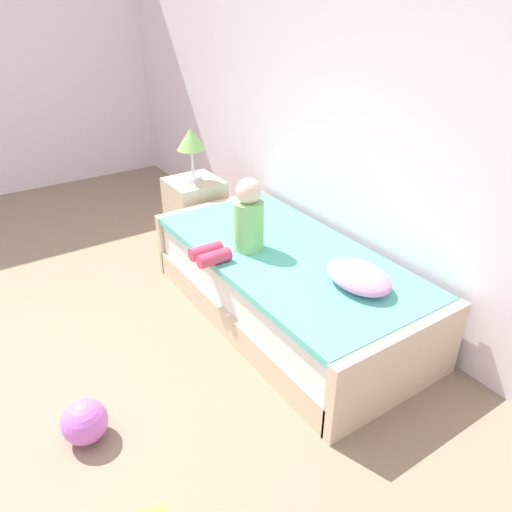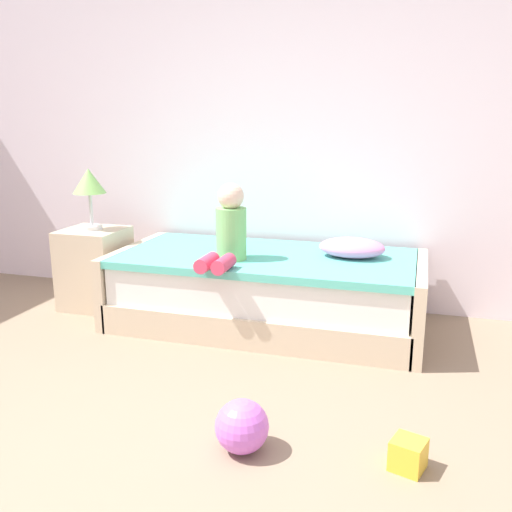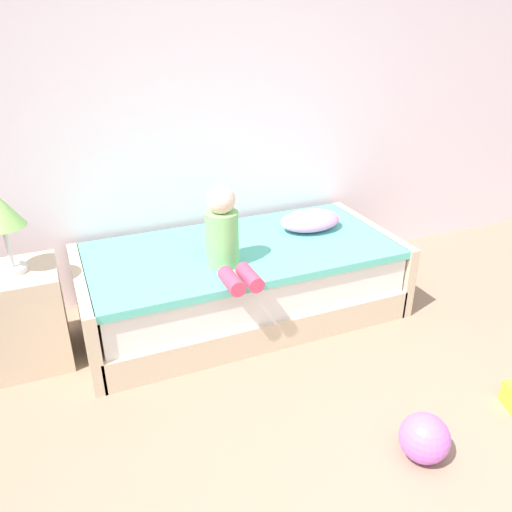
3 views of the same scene
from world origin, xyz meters
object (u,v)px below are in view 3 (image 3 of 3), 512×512
Objects in this scene: child_figure at (225,236)px; toy_ball at (424,438)px; pillow at (310,220)px; bed at (242,281)px; table_lamp at (0,215)px; nightstand at (25,317)px.

toy_ball is at bearing -68.45° from child_figure.
pillow reaches higher than toy_ball.
bed is 4.80× the size of pillow.
toy_ball is (1.67, -1.51, -0.82)m from table_lamp.
bed is at bearing 0.07° from table_lamp.
nightstand is 2.25m from toy_ball.
table_lamp is at bearing -179.93° from bed.
bed is 1.52m from table_lamp.
child_figure is at bearing -156.48° from pillow.
bed is at bearing 50.16° from child_figure.
toy_ball is (0.51, -1.28, -0.59)m from child_figure.
child_figure reaches higher than nightstand.
nightstand is at bearing 137.85° from toy_ball.
table_lamp is 0.88× the size of child_figure.
table_lamp reaches higher than child_figure.
pillow is (0.56, 0.10, 0.32)m from bed.
table_lamp reaches higher than toy_ball.
child_figure is at bearing -11.06° from nightstand.
child_figure is at bearing -11.06° from table_lamp.
bed is 4.69× the size of table_lamp.
pillow is (0.75, 0.33, -0.14)m from child_figure.
toy_ball is (1.67, -1.51, -0.18)m from nightstand.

